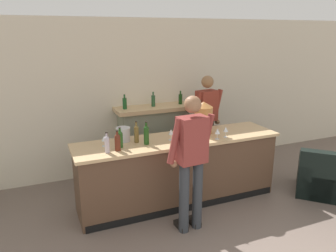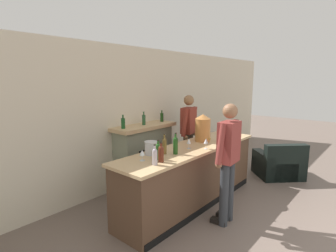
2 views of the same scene
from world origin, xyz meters
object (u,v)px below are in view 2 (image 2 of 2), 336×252
object	(u,v)px
wine_bottle_rose_blush	(158,151)
wine_glass_near_bucket	(220,137)
wine_glass_front_right	(206,141)
armchair_black	(279,165)
wine_glass_mid_counter	(223,135)
wine_bottle_merlot_tall	(155,156)
wine_bottle_burgundy_dark	(176,145)
person_bartender	(189,134)
wine_bottle_riesling_slim	(161,153)
person_customer	(228,159)
wine_bottle_chardonnay_pale	(164,145)
copper_dispenser	(203,128)
ice_bucket_steel	(151,148)
wine_glass_by_dispenser	(142,153)
fireplace_stone	(144,155)
wine_glass_front_left	(189,142)

from	to	relation	value
wine_bottle_rose_blush	wine_glass_near_bucket	bearing A→B (deg)	-8.03
wine_glass_front_right	wine_bottle_rose_blush	bearing A→B (deg)	167.56
wine_glass_front_right	armchair_black	bearing A→B (deg)	-12.41
wine_glass_mid_counter	wine_bottle_merlot_tall	bearing A→B (deg)	178.82
armchair_black	wine_bottle_burgundy_dark	bearing A→B (deg)	166.27
person_bartender	wine_bottle_riesling_slim	bearing A→B (deg)	-154.62
person_customer	wine_bottle_riesling_slim	size ratio (longest dim) A/B	6.49
person_customer	wine_bottle_merlot_tall	xyz separation A→B (m)	(-0.92, 0.57, 0.14)
armchair_black	wine_glass_mid_counter	distance (m)	1.89
wine_glass_mid_counter	wine_bottle_chardonnay_pale	bearing A→B (deg)	167.52
copper_dispenser	wine_glass_mid_counter	xyz separation A→B (m)	(0.21, -0.31, -0.13)
wine_bottle_riesling_slim	ice_bucket_steel	bearing A→B (deg)	64.16
wine_bottle_chardonnay_pale	wine_bottle_rose_blush	bearing A→B (deg)	-156.27
wine_glass_by_dispenser	wine_glass_near_bucket	size ratio (longest dim) A/B	0.96
ice_bucket_steel	fireplace_stone	bearing A→B (deg)	50.72
wine_bottle_riesling_slim	wine_glass_front_left	bearing A→B (deg)	8.98
wine_bottle_burgundy_dark	wine_glass_near_bucket	distance (m)	1.04
person_customer	wine_bottle_burgundy_dark	world-z (taller)	person_customer
person_customer	armchair_black	bearing A→B (deg)	0.23
wine_glass_by_dispenser	wine_glass_near_bucket	xyz separation A→B (m)	(1.58, -0.33, 0.01)
wine_bottle_rose_blush	wine_glass_near_bucket	world-z (taller)	wine_bottle_rose_blush
person_customer	wine_bottle_burgundy_dark	xyz separation A→B (m)	(-0.35, 0.69, 0.16)
person_customer	wine_glass_near_bucket	size ratio (longest dim) A/B	11.16
copper_dispenser	wine_bottle_burgundy_dark	size ratio (longest dim) A/B	1.52
wine_glass_near_bucket	ice_bucket_steel	bearing A→B (deg)	161.02
wine_bottle_burgundy_dark	wine_bottle_chardonnay_pale	bearing A→B (deg)	128.08
wine_bottle_chardonnay_pale	wine_bottle_riesling_slim	xyz separation A→B (m)	(-0.33, -0.23, -0.01)
wine_glass_by_dispenser	wine_glass_mid_counter	distance (m)	1.76
copper_dispenser	wine_bottle_rose_blush	bearing A→B (deg)	-174.10
wine_glass_front_left	wine_bottle_rose_blush	bearing A→B (deg)	-178.65
fireplace_stone	wine_bottle_riesling_slim	bearing A→B (deg)	-126.18
ice_bucket_steel	wine_bottle_chardonnay_pale	xyz separation A→B (m)	(0.16, -0.13, 0.04)
wine_bottle_riesling_slim	wine_bottle_merlot_tall	distance (m)	0.14
wine_bottle_chardonnay_pale	wine_glass_near_bucket	bearing A→B (deg)	-15.56
armchair_black	wine_glass_front_right	bearing A→B (deg)	167.59
armchair_black	fireplace_stone	bearing A→B (deg)	138.49
wine_bottle_chardonnay_pale	wine_glass_front_left	bearing A→B (deg)	-11.54
person_customer	wine_bottle_riesling_slim	xyz separation A→B (m)	(-0.78, 0.59, 0.14)
wine_bottle_rose_blush	wine_bottle_chardonnay_pale	distance (m)	0.29
wine_glass_by_dispenser	wine_glass_mid_counter	bearing A→B (deg)	-9.69
wine_bottle_burgundy_dark	wine_bottle_chardonnay_pale	size ratio (longest dim) A/B	1.05
wine_bottle_burgundy_dark	wine_bottle_riesling_slim	size ratio (longest dim) A/B	1.18
ice_bucket_steel	wine_glass_mid_counter	distance (m)	1.50
wine_glass_near_bucket	wine_bottle_rose_blush	bearing A→B (deg)	171.97
wine_glass_near_bucket	wine_glass_front_right	xyz separation A→B (m)	(-0.47, -0.01, 0.01)
wine_glass_front_left	person_customer	bearing A→B (deg)	-92.71
wine_bottle_rose_blush	wine_glass_mid_counter	bearing A→B (deg)	-6.15
copper_dispenser	wine_glass_front_right	world-z (taller)	copper_dispenser
wine_glass_by_dispenser	wine_glass_front_right	size ratio (longest dim) A/B	0.89
fireplace_stone	ice_bucket_steel	xyz separation A→B (m)	(-0.83, -1.02, 0.48)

